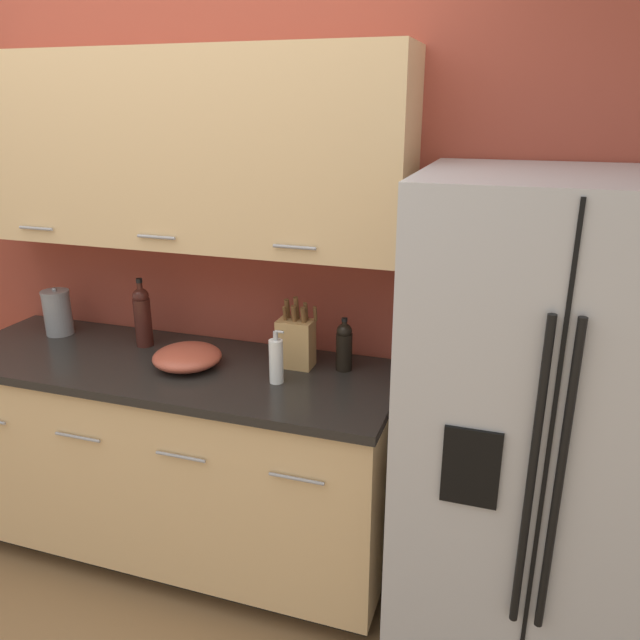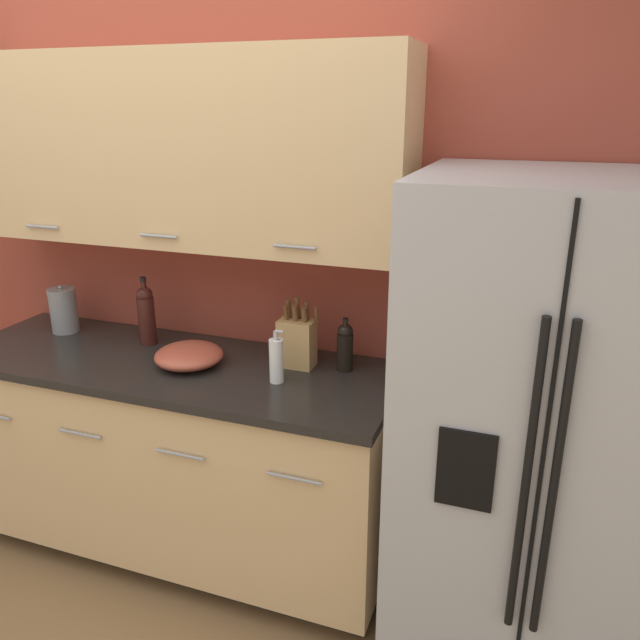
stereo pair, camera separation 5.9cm
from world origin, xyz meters
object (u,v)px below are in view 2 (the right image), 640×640
oil_bottle (345,346)px  steel_canister (64,310)px  wine_bottle (146,314)px  refrigerator (539,442)px  knife_block (297,341)px  soap_dispenser (276,360)px  mixing_bowl (189,355)px

oil_bottle → steel_canister: 1.34m
wine_bottle → steel_canister: bearing=179.5°
refrigerator → knife_block: 0.97m
oil_bottle → wine_bottle: bearing=-178.7°
soap_dispenser → oil_bottle: bearing=42.8°
knife_block → wine_bottle: (-0.70, 0.01, 0.03)m
knife_block → mixing_bowl: bearing=-160.8°
steel_canister → mixing_bowl: size_ratio=0.80×
knife_block → steel_canister: 1.15m
knife_block → wine_bottle: bearing=179.4°
wine_bottle → soap_dispenser: wine_bottle is taller
refrigerator → wine_bottle: 1.66m
knife_block → oil_bottle: (0.19, 0.03, -0.00)m
knife_block → mixing_bowl: knife_block is taller
soap_dispenser → mixing_bowl: 0.39m
mixing_bowl → knife_block: bearing=19.2°
knife_block → steel_canister: knife_block is taller
wine_bottle → soap_dispenser: 0.71m
refrigerator → oil_bottle: refrigerator is taller
refrigerator → wine_bottle: refrigerator is taller
soap_dispenser → steel_canister: size_ratio=0.95×
soap_dispenser → mixing_bowl: soap_dispenser is taller
wine_bottle → soap_dispenser: (0.68, -0.17, -0.05)m
refrigerator → mixing_bowl: 1.35m
refrigerator → oil_bottle: (-0.74, 0.22, 0.16)m
knife_block → oil_bottle: 0.19m
soap_dispenser → steel_canister: steel_canister is taller
soap_dispenser → mixing_bowl: bearing=176.6°
wine_bottle → oil_bottle: (0.89, 0.02, -0.04)m
refrigerator → steel_canister: (-2.08, 0.21, 0.16)m
steel_canister → mixing_bowl: 0.76m
refrigerator → mixing_bowl: refrigerator is taller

